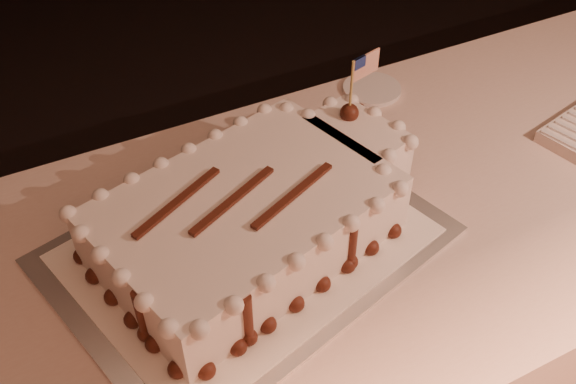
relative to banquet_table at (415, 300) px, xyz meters
name	(u,v)px	position (x,y,z in m)	size (l,w,h in m)	color
banquet_table	(415,300)	(0.00, 0.00, 0.00)	(2.40, 0.80, 0.75)	beige
cake_board	(247,245)	(-0.41, 0.01, 0.38)	(0.63, 0.47, 0.01)	white
doily	(247,243)	(-0.41, 0.01, 0.38)	(0.56, 0.43, 0.00)	white
sheet_cake	(261,210)	(-0.38, 0.02, 0.44)	(0.62, 0.44, 0.24)	white
side_plate	(372,89)	(0.05, 0.32, 0.38)	(0.13, 0.13, 0.01)	silver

